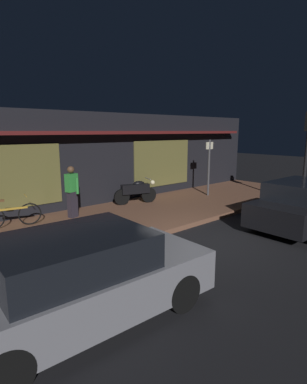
{
  "coord_description": "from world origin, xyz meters",
  "views": [
    {
      "loc": [
        -6.04,
        -4.97,
        2.91
      ],
      "look_at": [
        0.41,
        2.4,
        0.95
      ],
      "focal_mm": 28.58,
      "sensor_mm": 36.0,
      "label": 1
    }
  ],
  "objects_px": {
    "bicycle_parked": "(11,215)",
    "sign_post": "(209,164)",
    "person_photographer": "(72,191)",
    "motorcycle": "(136,191)",
    "parked_car_far": "(304,204)",
    "parked_car_near": "(81,279)"
  },
  "relations": [
    {
      "from": "bicycle_parked",
      "to": "parked_car_far",
      "type": "relative_size",
      "value": 0.4
    },
    {
      "from": "bicycle_parked",
      "to": "person_photographer",
      "type": "height_order",
      "value": "person_photographer"
    },
    {
      "from": "motorcycle",
      "to": "sign_post",
      "type": "bearing_deg",
      "value": -14.15
    },
    {
      "from": "person_photographer",
      "to": "sign_post",
      "type": "distance_m",
      "value": 6.11
    },
    {
      "from": "motorcycle",
      "to": "parked_car_near",
      "type": "distance_m",
      "value": 7.25
    },
    {
      "from": "motorcycle",
      "to": "bicycle_parked",
      "type": "height_order",
      "value": "motorcycle"
    },
    {
      "from": "parked_car_far",
      "to": "bicycle_parked",
      "type": "bearing_deg",
      "value": 142.39
    },
    {
      "from": "bicycle_parked",
      "to": "motorcycle",
      "type": "bearing_deg",
      "value": -0.39
    },
    {
      "from": "person_photographer",
      "to": "parked_car_far",
      "type": "xyz_separation_m",
      "value": [
        5.1,
        -5.15,
        -0.32
      ]
    },
    {
      "from": "sign_post",
      "to": "parked_car_far",
      "type": "relative_size",
      "value": 0.58
    },
    {
      "from": "person_photographer",
      "to": "sign_post",
      "type": "bearing_deg",
      "value": -6.38
    },
    {
      "from": "person_photographer",
      "to": "motorcycle",
      "type": "bearing_deg",
      "value": 3.35
    },
    {
      "from": "sign_post",
      "to": "parked_car_far",
      "type": "xyz_separation_m",
      "value": [
        -0.95,
        -4.48,
        -0.81
      ]
    },
    {
      "from": "motorcycle",
      "to": "parked_car_far",
      "type": "bearing_deg",
      "value": -65.97
    },
    {
      "from": "bicycle_parked",
      "to": "sign_post",
      "type": "xyz_separation_m",
      "value": [
        7.89,
        -0.87,
        1.0
      ]
    },
    {
      "from": "bicycle_parked",
      "to": "sign_post",
      "type": "relative_size",
      "value": 0.68
    },
    {
      "from": "person_photographer",
      "to": "parked_car_far",
      "type": "bearing_deg",
      "value": -45.27
    },
    {
      "from": "person_photographer",
      "to": "parked_car_near",
      "type": "height_order",
      "value": "person_photographer"
    },
    {
      "from": "sign_post",
      "to": "parked_car_near",
      "type": "relative_size",
      "value": 0.58
    },
    {
      "from": "parked_car_far",
      "to": "motorcycle",
      "type": "bearing_deg",
      "value": 114.03
    },
    {
      "from": "parked_car_far",
      "to": "person_photographer",
      "type": "bearing_deg",
      "value": 134.73
    },
    {
      "from": "motorcycle",
      "to": "sign_post",
      "type": "height_order",
      "value": "sign_post"
    }
  ]
}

